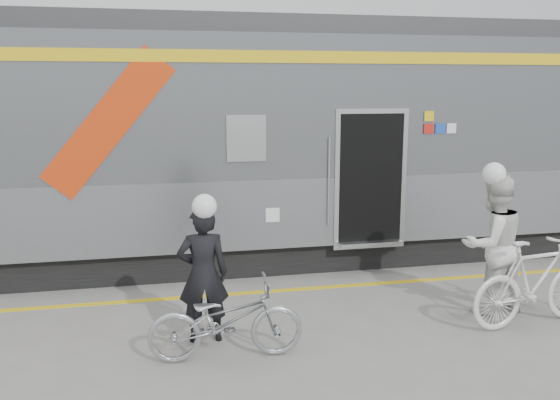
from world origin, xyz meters
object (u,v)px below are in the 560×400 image
object	(u,v)px
man	(203,274)
woman	(492,244)
bicycle_left	(226,320)
bicycle_right	(535,282)

from	to	relation	value
man	woman	distance (m)	3.88
man	woman	bearing A→B (deg)	-176.09
bicycle_left	woman	size ratio (longest dim) A/B	0.92
man	bicycle_right	distance (m)	4.20
woman	bicycle_right	bearing A→B (deg)	110.61
bicycle_left	woman	xyz separation A→B (m)	(3.67, 0.69, 0.48)
bicycle_left	man	bearing A→B (deg)	21.89
bicycle_left	bicycle_right	xyz separation A→B (m)	(3.97, 0.14, 0.11)
man	bicycle_right	bearing A→B (deg)	176.24
man	woman	xyz separation A→B (m)	(3.87, 0.14, 0.11)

